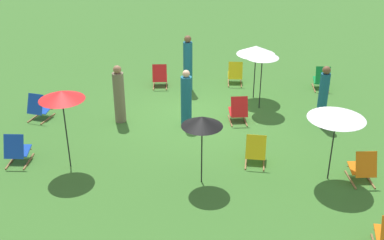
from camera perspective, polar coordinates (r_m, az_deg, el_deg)
ground_plane at (r=14.16m, az=0.27°, el=0.31°), size 40.00×40.00×0.00m
deckchair_0 at (r=16.63m, az=15.29°, el=4.76°), size 0.50×0.78×0.83m
deckchair_1 at (r=12.43m, az=-20.25°, el=-3.41°), size 0.50×0.77×0.83m
deckchair_2 at (r=16.29m, az=-3.88°, el=5.20°), size 0.54×0.80×0.83m
deckchair_3 at (r=16.56m, az=5.20°, el=5.51°), size 0.48×0.76×0.83m
deckchair_4 at (r=11.74m, az=7.63°, el=-3.68°), size 0.54×0.80×0.83m
deckchair_5 at (r=11.64m, az=19.80°, el=-5.43°), size 0.54×0.80×0.83m
deckchair_6 at (r=13.79m, az=5.58°, el=1.14°), size 0.57×0.81×0.83m
deckchair_7 at (r=14.60m, az=-17.90°, el=1.39°), size 0.64×0.85×0.83m
umbrella_0 at (r=11.25m, az=-15.38°, el=2.87°), size 1.06×1.06×2.01m
umbrella_1 at (r=15.12m, az=7.70°, el=8.31°), size 1.22×1.22×1.74m
umbrella_2 at (r=10.93m, az=17.00°, el=0.71°), size 1.29×1.29×1.80m
umbrella_3 at (r=10.38m, az=1.21°, el=-0.19°), size 0.93×0.93×1.68m
umbrella_4 at (r=14.30m, az=8.46°, el=7.78°), size 0.99×0.99×1.84m
person_0 at (r=13.44m, az=-0.70°, el=2.49°), size 0.39×0.39×1.65m
person_1 at (r=13.77m, az=-8.74°, el=2.92°), size 0.44×0.44×1.72m
person_2 at (r=15.83m, az=-0.50°, el=6.68°), size 0.39×0.39×1.88m
person_3 at (r=13.91m, az=15.44°, el=2.71°), size 0.34×0.34×1.76m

